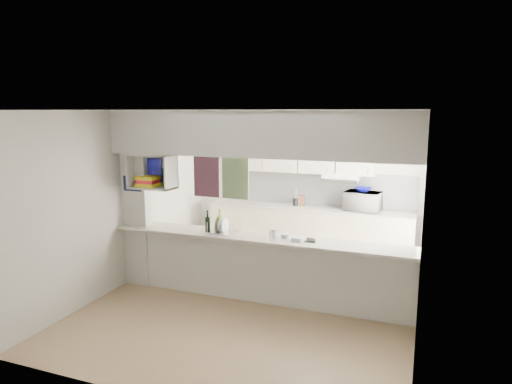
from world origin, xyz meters
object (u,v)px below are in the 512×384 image
at_px(bowl, 363,190).
at_px(dish_rack, 224,227).
at_px(wine_bottles, 214,224).
at_px(microwave, 363,201).

height_order(bowl, dish_rack, bowl).
bearing_deg(wine_bottles, bowl, 50.97).
xyz_separation_m(microwave, wine_bottles, (-1.76, -2.15, -0.04)).
relative_size(microwave, bowl, 2.13).
height_order(dish_rack, wine_bottles, wine_bottles).
relative_size(dish_rack, wine_bottles, 1.27).
bearing_deg(dish_rack, microwave, 56.58).
relative_size(microwave, dish_rack, 1.42).
bearing_deg(bowl, dish_rack, -126.98).
xyz_separation_m(bowl, wine_bottles, (-1.76, -2.17, -0.24)).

